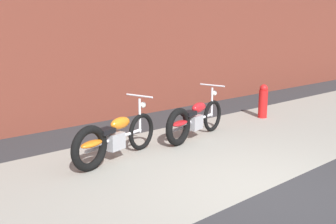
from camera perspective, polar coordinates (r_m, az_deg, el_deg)
The scene contains 6 objects.
ground_plane at distance 5.52m, azimuth 14.33°, elevation -11.35°, with size 80.00×80.00×0.00m, color #2D2D30.
sidewalk_slab at distance 6.59m, azimuth 1.76°, elevation -6.96°, with size 36.00×3.50×0.01m, color gray.
brick_building_wall at distance 9.08m, azimuth -13.44°, elevation 14.72°, with size 36.00×0.50×5.21m, color brown.
motorcycle_orange at distance 6.39m, azimuth -8.51°, elevation -3.99°, with size 1.96×0.77×1.03m.
motorcycle_red at distance 7.60m, azimuth 3.65°, elevation -1.24°, with size 1.98×0.72×1.03m.
fire_hydrant at distance 9.75m, azimuth 14.03°, elevation 1.61°, with size 0.22×0.22×0.84m.
Camera 1 is at (-4.20, -2.84, 2.19)m, focal length 40.78 mm.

